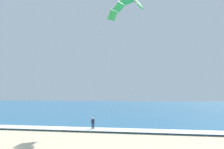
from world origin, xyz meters
The scene contains 5 objects.
sea centered at (0.00, 73.78, 0.10)m, with size 200.00×120.00×0.20m, color teal.
surf_foam centered at (0.00, 14.78, 0.22)m, with size 200.00×2.75×0.04m, color white.
surfboard centered at (-1.85, 14.84, 0.03)m, with size 0.98×1.46×0.09m.
kitesurfer centered at (-1.85, 14.85, 0.94)m, with size 0.66×0.65×1.69m.
kite_primary centered at (1.80, 19.06, 17.68)m, with size 6.29×6.40×17.54m.
Camera 1 is at (5.36, -11.97, 4.52)m, focal length 34.84 mm.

